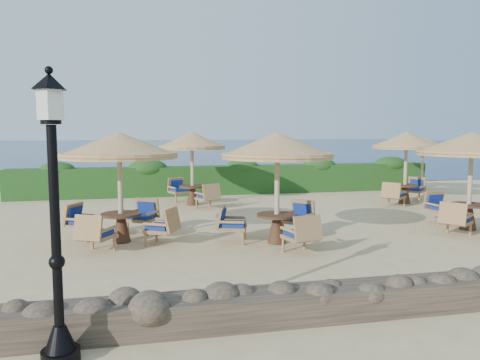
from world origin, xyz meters
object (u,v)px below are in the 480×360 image
cafe_set_3 (192,152)px  cafe_set_4 (406,151)px  lamp_post (56,231)px  extra_parasol (423,143)px  cafe_set_0 (120,167)px  cafe_set_2 (471,159)px  cafe_set_1 (277,165)px

cafe_set_3 → cafe_set_4: size_ratio=1.08×
lamp_post → extra_parasol: 17.41m
cafe_set_0 → cafe_set_3: 5.85m
extra_parasol → cafe_set_0: 13.53m
cafe_set_2 → cafe_set_3: size_ratio=1.00×
lamp_post → extra_parasol: lamp_post is taller
cafe_set_2 → cafe_set_3: bearing=139.4°
extra_parasol → cafe_set_4: (-2.04, -2.03, -0.23)m
lamp_post → cafe_set_4: (10.56, 9.97, 0.38)m
lamp_post → cafe_set_4: 14.53m
lamp_post → cafe_set_4: size_ratio=1.25×
lamp_post → cafe_set_3: size_ratio=1.16×
extra_parasol → cafe_set_1: cafe_set_1 is taller
lamp_post → cafe_set_2: (9.69, 5.44, 0.37)m
cafe_set_0 → cafe_set_3: same height
cafe_set_2 → cafe_set_3: same height
lamp_post → cafe_set_0: bearing=85.2°
cafe_set_0 → cafe_set_3: size_ratio=0.98×
lamp_post → cafe_set_3: (2.83, 11.32, 0.37)m
cafe_set_1 → cafe_set_2: size_ratio=0.97×
cafe_set_1 → extra_parasol: bearing=39.4°
cafe_set_3 → cafe_set_0: bearing=-113.6°
lamp_post → cafe_set_3: lamp_post is taller
cafe_set_0 → cafe_set_2: same height
cafe_set_2 → cafe_set_4: size_ratio=1.08×
cafe_set_3 → cafe_set_2: bearing=-40.6°
extra_parasol → cafe_set_2: cafe_set_2 is taller
cafe_set_3 → cafe_set_4: (7.73, -1.35, 0.01)m
cafe_set_2 → cafe_set_4: 4.62m
cafe_set_0 → cafe_set_3: (2.34, 5.36, 0.10)m
cafe_set_1 → cafe_set_3: (-1.30, 6.26, 0.05)m
cafe_set_2 → cafe_set_4: same height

